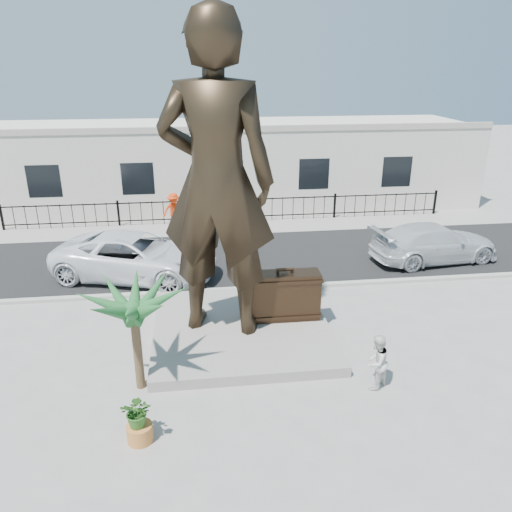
{
  "coord_description": "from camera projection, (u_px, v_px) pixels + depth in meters",
  "views": [
    {
      "loc": [
        -1.73,
        -11.62,
        7.67
      ],
      "look_at": [
        0.0,
        2.0,
        2.3
      ],
      "focal_mm": 35.0,
      "sensor_mm": 36.0,
      "label": 1
    }
  ],
  "objects": [
    {
      "name": "ground",
      "position": [
        265.0,
        360.0,
        13.73
      ],
      "size": [
        100.0,
        100.0,
        0.0
      ],
      "primitive_type": "plane",
      "color": "#9E9991",
      "rests_on": "ground"
    },
    {
      "name": "street",
      "position": [
        238.0,
        255.0,
        21.12
      ],
      "size": [
        40.0,
        7.0,
        0.01
      ],
      "primitive_type": "cube",
      "color": "black",
      "rests_on": "ground"
    },
    {
      "name": "curb",
      "position": [
        247.0,
        289.0,
        17.86
      ],
      "size": [
        40.0,
        0.25,
        0.12
      ],
      "primitive_type": "cube",
      "color": "#A5A399",
      "rests_on": "ground"
    },
    {
      "name": "far_sidewalk",
      "position": [
        231.0,
        226.0,
        24.81
      ],
      "size": [
        40.0,
        2.5,
        0.02
      ],
      "primitive_type": "cube",
      "color": "#9E9991",
      "rests_on": "ground"
    },
    {
      "name": "plinth",
      "position": [
        242.0,
        329.0,
        15.0
      ],
      "size": [
        5.2,
        5.2,
        0.3
      ],
      "primitive_type": "cube",
      "color": "gray",
      "rests_on": "ground"
    },
    {
      "name": "fence",
      "position": [
        229.0,
        210.0,
        25.33
      ],
      "size": [
        22.0,
        0.1,
        1.2
      ],
      "primitive_type": "cube",
      "color": "black",
      "rests_on": "ground"
    },
    {
      "name": "building",
      "position": [
        223.0,
        163.0,
        28.63
      ],
      "size": [
        28.0,
        7.0,
        4.4
      ],
      "primitive_type": "cube",
      "color": "silver",
      "rests_on": "ground"
    },
    {
      "name": "statue",
      "position": [
        216.0,
        182.0,
        13.35
      ],
      "size": [
        3.63,
        2.87,
        8.73
      ],
      "primitive_type": "imported",
      "rotation": [
        0.0,
        0.0,
        2.87
      ],
      "color": "#2D2216",
      "rests_on": "plinth"
    },
    {
      "name": "suitcase",
      "position": [
        284.0,
        296.0,
        15.1
      ],
      "size": [
        2.13,
        0.69,
        1.5
      ],
      "primitive_type": "cube",
      "rotation": [
        0.0,
        0.0,
        -0.01
      ],
      "color": "black",
      "rests_on": "plinth"
    },
    {
      "name": "tourist",
      "position": [
        376.0,
        362.0,
        12.33
      ],
      "size": [
        0.9,
        0.88,
        1.46
      ],
      "primitive_type": "imported",
      "rotation": [
        0.0,
        0.0,
        3.84
      ],
      "color": "silver",
      "rests_on": "ground"
    },
    {
      "name": "car_white",
      "position": [
        136.0,
        256.0,
        18.69
      ],
      "size": [
        6.63,
        4.47,
        1.69
      ],
      "primitive_type": "imported",
      "rotation": [
        0.0,
        0.0,
        1.27
      ],
      "color": "white",
      "rests_on": "street"
    },
    {
      "name": "car_silver",
      "position": [
        434.0,
        243.0,
        20.32
      ],
      "size": [
        5.49,
        2.79,
        1.53
      ],
      "primitive_type": "imported",
      "rotation": [
        0.0,
        0.0,
        1.7
      ],
      "color": "silver",
      "rests_on": "street"
    },
    {
      "name": "worker",
      "position": [
        174.0,
        210.0,
        24.37
      ],
      "size": [
        1.23,
        0.9,
        1.71
      ],
      "primitive_type": "imported",
      "rotation": [
        0.0,
        0.0,
        0.26
      ],
      "color": "red",
      "rests_on": "far_sidewalk"
    },
    {
      "name": "palm_tree",
      "position": [
        141.0,
        387.0,
        12.6
      ],
      "size": [
        1.8,
        1.8,
        3.2
      ],
      "primitive_type": null,
      "color": "#1E5426",
      "rests_on": "ground"
    },
    {
      "name": "planter",
      "position": [
        140.0,
        433.0,
        10.74
      ],
      "size": [
        0.56,
        0.56,
        0.4
      ],
      "primitive_type": "cylinder",
      "color": "#C17233",
      "rests_on": "ground"
    },
    {
      "name": "shrub",
      "position": [
        138.0,
        411.0,
        10.54
      ],
      "size": [
        0.74,
        0.67,
        0.73
      ],
      "primitive_type": "imported",
      "rotation": [
        0.0,
        0.0,
        -0.16
      ],
      "color": "#2D5D1E",
      "rests_on": "planter"
    }
  ]
}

